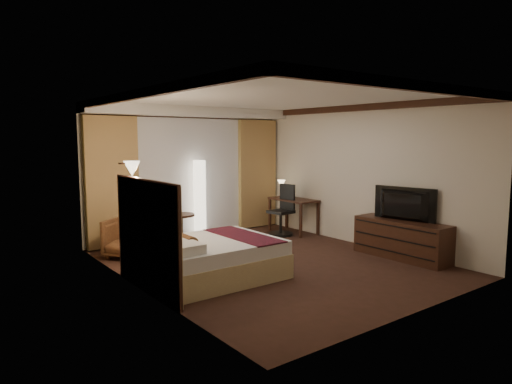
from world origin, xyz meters
TOP-DOWN VIEW (x-y plane):
  - floor at (0.00, 0.00)m, footprint 4.50×5.50m
  - ceiling at (0.00, 0.00)m, footprint 4.50×5.50m
  - back_wall at (0.00, 2.75)m, footprint 4.50×0.02m
  - left_wall at (-2.25, 0.00)m, footprint 0.02×5.50m
  - right_wall at (2.25, 0.00)m, footprint 0.02×5.50m
  - crown_molding at (0.00, 0.00)m, footprint 4.50×5.50m
  - soffit at (0.00, 2.50)m, footprint 4.50×0.50m
  - curtain_sheer at (0.00, 2.67)m, footprint 2.48×0.04m
  - curtain_left_drape at (-1.70, 2.61)m, footprint 1.00×0.14m
  - curtain_right_drape at (1.70, 2.61)m, footprint 1.00×0.14m
  - wall_sconce at (-2.09, 0.65)m, footprint 0.24×0.24m
  - bed at (-1.22, -0.11)m, footprint 1.93×1.51m
  - headboard at (-2.20, -0.11)m, footprint 0.12×1.81m
  - armchair at (-1.71, 1.75)m, footprint 0.99×1.00m
  - side_table at (-0.60, 2.04)m, footprint 0.56×0.56m
  - floor_lamp at (0.07, 2.44)m, footprint 0.34×0.34m
  - desk at (1.95, 1.62)m, footprint 0.55×1.12m
  - desk_lamp at (1.95, 2.03)m, footprint 0.18×0.18m
  - office_chair at (1.55, 1.57)m, footprint 0.58×0.58m
  - dresser at (2.00, -1.12)m, footprint 0.50×1.69m
  - television at (1.97, -1.12)m, footprint 0.81×1.19m

SIDE VIEW (x-z plane):
  - floor at x=0.00m, z-range -0.01..0.01m
  - bed at x=-1.22m, z-range 0.00..0.57m
  - side_table at x=-0.60m, z-range 0.00..0.61m
  - dresser at x=2.00m, z-range 0.00..0.66m
  - desk at x=1.95m, z-range 0.00..0.75m
  - armchair at x=-1.71m, z-range 0.00..0.76m
  - office_chair at x=1.55m, z-range 0.00..1.09m
  - headboard at x=-2.20m, z-range 0.00..1.50m
  - floor_lamp at x=0.07m, z-range 0.00..1.63m
  - desk_lamp at x=1.95m, z-range 0.75..1.09m
  - television at x=1.97m, z-range 0.90..1.04m
  - curtain_sheer at x=0.00m, z-range 0.02..2.48m
  - curtain_left_drape at x=-1.70m, z-range 0.02..2.48m
  - curtain_right_drape at x=1.70m, z-range 0.02..2.48m
  - back_wall at x=0.00m, z-range 0.00..2.70m
  - left_wall at x=-2.25m, z-range 0.00..2.70m
  - right_wall at x=2.25m, z-range 0.00..2.70m
  - wall_sconce at x=-2.09m, z-range 1.50..1.74m
  - soffit at x=0.00m, z-range 2.50..2.70m
  - crown_molding at x=0.00m, z-range 2.58..2.70m
  - ceiling at x=0.00m, z-range 2.70..2.71m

